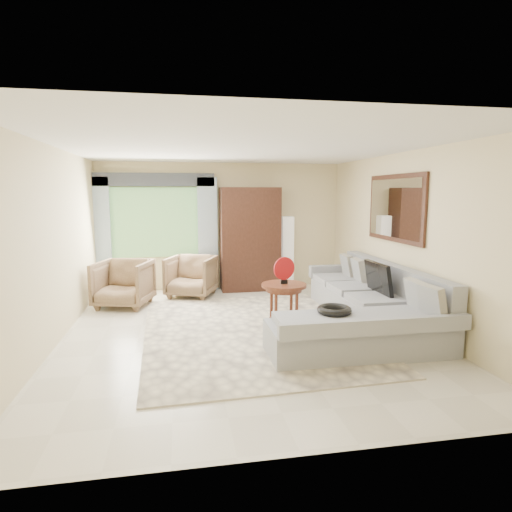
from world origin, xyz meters
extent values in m
plane|color=silver|center=(0.00, 0.00, 0.00)|extent=(6.00, 6.00, 0.00)
cube|color=beige|center=(0.12, 0.00, 0.01)|extent=(3.15, 4.11, 0.02)
cube|color=#93959B|center=(2.00, 0.50, 0.20)|extent=(0.90, 2.40, 0.40)
cube|color=#93959B|center=(1.30, -1.10, 0.20)|extent=(2.30, 0.80, 0.40)
cube|color=#93959B|center=(2.35, 0.10, 0.65)|extent=(0.20, 3.20, 0.50)
cube|color=#93959B|center=(2.00, 1.78, 0.51)|extent=(0.90, 0.16, 0.22)
cube|color=#93959B|center=(1.30, -1.55, 0.49)|extent=(2.30, 0.10, 0.18)
cube|color=black|center=(2.05, -0.02, 0.72)|extent=(0.14, 0.74, 0.48)
torus|color=black|center=(1.00, -0.98, 0.55)|extent=(0.43, 0.43, 0.09)
cylinder|color=#451E12|center=(0.62, 0.10, 0.64)|extent=(0.66, 0.66, 0.04)
cylinder|color=#451E12|center=(0.62, 0.10, 0.30)|extent=(0.44, 0.44, 0.60)
cylinder|color=#9E0F12|center=(0.62, 0.10, 0.89)|extent=(0.33, 0.12, 0.34)
imported|color=olive|center=(-1.86, 1.77, 0.41)|extent=(1.09, 1.11, 0.82)
imported|color=#836347|center=(-0.66, 2.32, 0.40)|extent=(1.11, 1.12, 0.79)
imported|color=#999999|center=(-2.19, 2.77, 0.24)|extent=(0.47, 0.42, 0.48)
cube|color=black|center=(0.55, 2.72, 1.05)|extent=(1.20, 0.55, 2.10)
cube|color=silver|center=(1.35, 2.78, 0.75)|extent=(0.24, 0.24, 1.50)
cube|color=#669E59|center=(-1.35, 2.97, 1.40)|extent=(1.80, 0.04, 1.40)
cube|color=#9EB7CC|center=(-2.40, 2.88, 1.15)|extent=(0.40, 0.08, 2.30)
cube|color=#9EB7CC|center=(-0.30, 2.88, 1.15)|extent=(0.40, 0.08, 2.30)
cube|color=#1E232D|center=(-1.35, 2.90, 2.25)|extent=(2.40, 0.12, 0.26)
cube|color=black|center=(2.47, 0.35, 1.75)|extent=(0.04, 1.70, 1.05)
cube|color=white|center=(2.45, 0.35, 1.75)|extent=(0.02, 1.54, 0.90)
camera|label=1|loc=(-0.88, -5.88, 1.98)|focal=30.00mm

